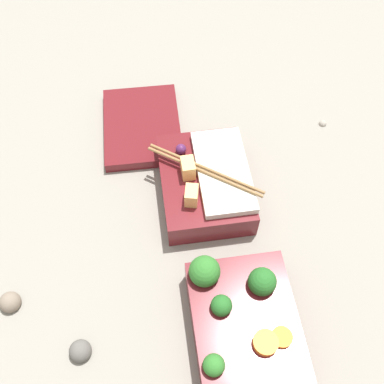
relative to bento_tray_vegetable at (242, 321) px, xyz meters
name	(u,v)px	position (x,y,z in m)	size (l,w,h in m)	color
ground_plane	(221,253)	(0.12, 0.01, -0.03)	(3.00, 3.00, 0.00)	gray
bento_tray_vegetable	(242,321)	(0.00, 0.00, 0.00)	(0.18, 0.14, 0.08)	maroon
bento_tray_rice	(206,182)	(0.23, 0.01, 0.00)	(0.18, 0.17, 0.08)	maroon
bento_lid	(142,126)	(0.38, 0.11, -0.02)	(0.18, 0.13, 0.02)	maroon
pebble_0	(323,123)	(0.34, -0.22, -0.03)	(0.01, 0.01, 0.01)	gray
pebble_1	(10,302)	(0.08, 0.32, -0.02)	(0.03, 0.03, 0.03)	#7A6B5B
pebble_2	(80,351)	(0.00, 0.22, -0.02)	(0.03, 0.03, 0.03)	#595651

